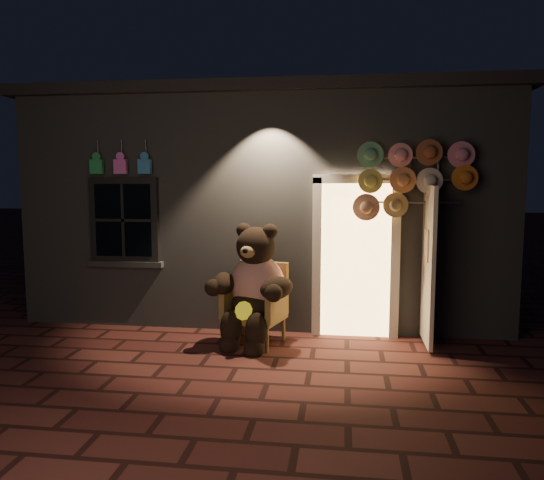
# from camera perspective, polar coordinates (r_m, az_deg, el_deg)

# --- Properties ---
(ground) EXTENTS (60.00, 60.00, 0.00)m
(ground) POSITION_cam_1_polar(r_m,az_deg,el_deg) (6.19, -3.90, -13.56)
(ground) COLOR #552720
(ground) RESTS_ON ground
(shop_building) EXTENTS (7.30, 5.95, 3.51)m
(shop_building) POSITION_cam_1_polar(r_m,az_deg,el_deg) (9.76, 0.77, 4.27)
(shop_building) COLOR slate
(shop_building) RESTS_ON ground
(wicker_armchair) EXTENTS (0.85, 0.81, 1.04)m
(wicker_armchair) POSITION_cam_1_polar(r_m,az_deg,el_deg) (6.97, -1.57, -6.78)
(wicker_armchair) COLOR olive
(wicker_armchair) RESTS_ON ground
(teddy_bear) EXTENTS (1.13, 1.02, 1.62)m
(teddy_bear) POSITION_cam_1_polar(r_m,az_deg,el_deg) (6.79, -1.95, -5.10)
(teddy_bear) COLOR red
(teddy_bear) RESTS_ON ground
(hat_rack) EXTENTS (1.48, 0.22, 2.62)m
(hat_rack) POSITION_cam_1_polar(r_m,az_deg,el_deg) (7.02, 14.64, 6.54)
(hat_rack) COLOR #59595E
(hat_rack) RESTS_ON ground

